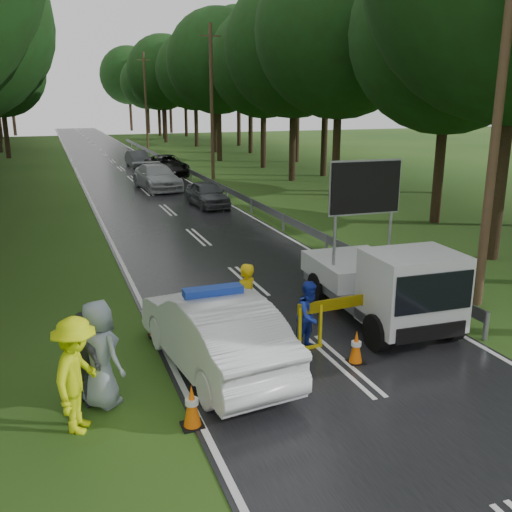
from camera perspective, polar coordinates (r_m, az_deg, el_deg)
name	(u,v)px	position (r m, az deg, el deg)	size (l,w,h in m)	color
ground	(342,365)	(12.27, 8.60, -10.74)	(160.00, 160.00, 0.00)	#204213
road	(132,179)	(40.32, -12.28, 7.55)	(7.00, 140.00, 0.02)	black
guardrail	(186,169)	(40.59, -7.03, 8.60)	(0.12, 60.06, 0.70)	gray
utility_pole_near	(498,112)	(15.72, 23.07, 13.15)	(1.40, 0.24, 10.00)	#473621
utility_pole_mid	(212,103)	(39.06, -4.45, 15.05)	(1.40, 0.24, 10.00)	#473621
utility_pole_far	(146,101)	(64.47, -10.98, 15.02)	(1.40, 0.24, 10.00)	#473621
police_sedan	(214,332)	(11.73, -4.23, -7.56)	(2.27, 5.01, 1.76)	white
work_truck	(385,283)	(14.24, 12.79, -2.64)	(2.34, 4.92, 3.85)	gray
barrier	(351,307)	(13.06, 9.43, -5.09)	(2.69, 0.24, 1.11)	yellow
officer	(245,302)	(13.05, -1.08, -4.59)	(0.66, 0.43, 1.81)	#E2B50C
civilian	(310,315)	(12.63, 5.43, -5.94)	(0.76, 0.59, 1.57)	#1A31AE
bystander_left	(77,375)	(10.00, -17.47, -11.30)	(1.30, 0.75, 2.01)	#E2F80D
bystander_mid	(84,359)	(10.80, -16.80, -9.86)	(1.04, 0.43, 1.77)	#3E4145
bystander_right	(100,354)	(10.67, -15.37, -9.42)	(0.97, 0.63, 1.99)	#8796A2
queue_car_first	(207,194)	(29.35, -4.89, 6.19)	(1.52, 3.77, 1.28)	#3F4347
queue_car_second	(157,177)	(35.41, -9.87, 7.80)	(2.09, 5.14, 1.49)	#A5A9AD
queue_car_third	(167,165)	(41.59, -8.94, 8.94)	(2.40, 5.21, 1.45)	black
queue_car_fourth	(138,159)	(47.30, -11.73, 9.49)	(1.36, 3.90, 1.29)	#3B3F42
cone_near_left	(192,406)	(9.98, -6.43, -14.72)	(0.37, 0.37, 0.79)	black
cone_center	(356,347)	(12.26, 9.98, -8.98)	(0.35, 0.35, 0.73)	black
cone_far	(335,297)	(15.21, 7.89, -4.08)	(0.32, 0.32, 0.67)	black
cone_left_mid	(155,323)	(13.59, -10.11, -6.66)	(0.31, 0.31, 0.65)	black
cone_right	(437,306)	(15.11, 17.69, -4.81)	(0.32, 0.32, 0.68)	black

